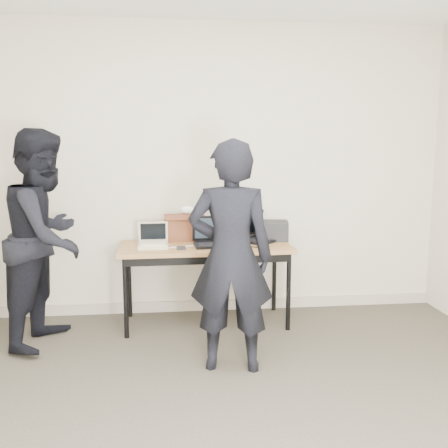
{
  "coord_description": "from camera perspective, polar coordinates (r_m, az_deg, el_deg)",
  "views": [
    {
      "loc": [
        -0.33,
        -2.42,
        1.6
      ],
      "look_at": [
        0.1,
        1.6,
        0.95
      ],
      "focal_mm": 40.0,
      "sensor_mm": 36.0,
      "label": 1
    }
  ],
  "objects": [
    {
      "name": "person_typist",
      "position": [
        3.5,
        0.76,
        -3.77
      ],
      "size": [
        0.65,
        0.48,
        1.64
      ],
      "primitive_type": "imported",
      "rotation": [
        0.0,
        0.0,
        2.99
      ],
      "color": "black",
      "rests_on": "ground"
    },
    {
      "name": "power_brick",
      "position": [
        4.22,
        -4.93,
        -2.76
      ],
      "size": [
        0.08,
        0.05,
        0.03
      ],
      "primitive_type": "cube",
      "rotation": [
        0.0,
        0.0,
        0.08
      ],
      "color": "black",
      "rests_on": "desk"
    },
    {
      "name": "tissue",
      "position": [
        4.57,
        -4.22,
        1.61
      ],
      "size": [
        0.13,
        0.1,
        0.08
      ],
      "primitive_type": "ellipsoid",
      "rotation": [
        0.0,
        0.0,
        0.01
      ],
      "color": "white",
      "rests_on": "leather_satchel"
    },
    {
      "name": "laptop_beige",
      "position": [
        4.36,
        -8.09,
        -2.05
      ],
      "size": [
        0.26,
        0.26,
        0.21
      ],
      "rotation": [
        0.0,
        0.0,
        0.02
      ],
      "color": "#B8B093",
      "rests_on": "desk"
    },
    {
      "name": "baseboard",
      "position": [
        4.92,
        -1.97,
        -9.25
      ],
      "size": [
        4.5,
        0.03,
        0.1
      ],
      "primitive_type": "cube",
      "color": "#A69B8A",
      "rests_on": "ground"
    },
    {
      "name": "laptop_right",
      "position": [
        4.61,
        3.73,
        -1.14
      ],
      "size": [
        0.49,
        0.49,
        0.26
      ],
      "rotation": [
        0.0,
        0.0,
        0.68
      ],
      "color": "black",
      "rests_on": "desk"
    },
    {
      "name": "equipment_box",
      "position": [
        4.65,
        5.47,
        -0.74
      ],
      "size": [
        0.34,
        0.3,
        0.17
      ],
      "primitive_type": "cube",
      "rotation": [
        0.0,
        0.0,
        -0.17
      ],
      "color": "black",
      "rests_on": "desk"
    },
    {
      "name": "room",
      "position": [
        2.46,
        1.7,
        3.25
      ],
      "size": [
        4.6,
        4.6,
        2.8
      ],
      "color": "#3F3930",
      "rests_on": "ground"
    },
    {
      "name": "cables",
      "position": [
        4.41,
        -1.41,
        -2.34
      ],
      "size": [
        1.14,
        0.37,
        0.01
      ],
      "rotation": [
        0.0,
        0.0,
        -0.16
      ],
      "color": "black",
      "rests_on": "desk"
    },
    {
      "name": "laptop_center",
      "position": [
        4.39,
        -1.35,
        -1.7
      ],
      "size": [
        0.35,
        0.34,
        0.25
      ],
      "rotation": [
        0.0,
        0.0,
        0.07
      ],
      "color": "black",
      "rests_on": "desk"
    },
    {
      "name": "desk",
      "position": [
        4.41,
        -2.1,
        -3.18
      ],
      "size": [
        1.52,
        0.69,
        0.72
      ],
      "rotation": [
        0.0,
        0.0,
        0.02
      ],
      "color": "olive",
      "rests_on": "ground"
    },
    {
      "name": "person_observer",
      "position": [
        4.23,
        -19.65,
        -1.49
      ],
      "size": [
        0.83,
        0.96,
        1.72
      ],
      "primitive_type": "imported",
      "rotation": [
        0.0,
        0.0,
        1.34
      ],
      "color": "black",
      "rests_on": "ground"
    },
    {
      "name": "leather_satchel",
      "position": [
        4.59,
        -4.56,
        -0.35
      ],
      "size": [
        0.37,
        0.19,
        0.25
      ],
      "rotation": [
        0.0,
        0.0,
        0.04
      ],
      "color": "#5A2D17",
      "rests_on": "desk"
    }
  ]
}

